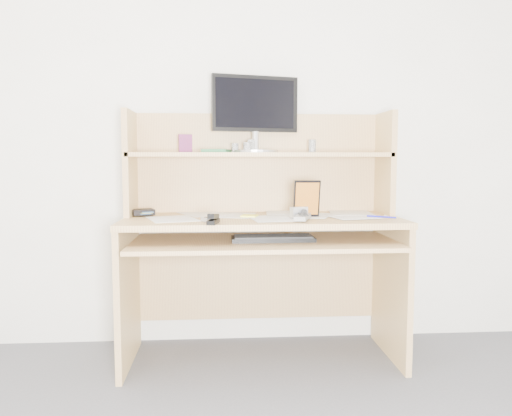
{
  "coord_description": "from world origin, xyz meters",
  "views": [
    {
      "loc": [
        -0.21,
        -1.05,
        1.03
      ],
      "look_at": [
        -0.03,
        1.43,
        0.8
      ],
      "focal_mm": 35.0,
      "sensor_mm": 36.0,
      "label": 1
    }
  ],
  "objects": [
    {
      "name": "chip_stack_a",
      "position": [
        -0.13,
        1.67,
        1.11
      ],
      "size": [
        0.05,
        0.05,
        0.05
      ],
      "primitive_type": "cylinder",
      "rotation": [
        0.0,
        0.0,
        0.41
      ],
      "color": "black",
      "rests_on": "desk"
    },
    {
      "name": "paper_clutter",
      "position": [
        0.0,
        1.48,
        0.75
      ],
      "size": [
        1.32,
        0.54,
        0.01
      ],
      "primitive_type": "cube",
      "color": "white",
      "rests_on": "desk"
    },
    {
      "name": "flip_phone",
      "position": [
        -0.27,
        1.29,
        0.77
      ],
      "size": [
        0.07,
        0.09,
        0.02
      ],
      "primitive_type": "cube",
      "rotation": [
        0.0,
        0.0,
        0.42
      ],
      "color": "#B2B2B4",
      "rests_on": "paper_clutter"
    },
    {
      "name": "stapler",
      "position": [
        -0.24,
        1.22,
        0.78
      ],
      "size": [
        0.06,
        0.14,
        0.04
      ],
      "primitive_type": "cube",
      "rotation": [
        0.0,
        0.0,
        -0.18
      ],
      "color": "black",
      "rests_on": "paper_clutter"
    },
    {
      "name": "digital_camera",
      "position": [
        0.18,
        1.4,
        0.78
      ],
      "size": [
        0.09,
        0.07,
        0.05
      ],
      "primitive_type": "cube",
      "rotation": [
        0.0,
        0.0,
        0.44
      ],
      "color": "#B1B1B3",
      "rests_on": "paper_clutter"
    },
    {
      "name": "shelf_book",
      "position": [
        -0.23,
        1.67,
        1.09
      ],
      "size": [
        0.16,
        0.2,
        0.02
      ],
      "primitive_type": "cube",
      "rotation": [
        0.0,
        0.0,
        -0.2
      ],
      "color": "#378A59",
      "rests_on": "desk"
    },
    {
      "name": "back_wall",
      "position": [
        0.0,
        1.8,
        1.25
      ],
      "size": [
        3.6,
        0.04,
        2.5
      ],
      "primitive_type": "cube",
      "color": "white",
      "rests_on": "floor"
    },
    {
      "name": "card_box",
      "position": [
        -0.4,
        1.65,
        1.13
      ],
      "size": [
        0.07,
        0.04,
        0.1
      ],
      "primitive_type": "cube",
      "rotation": [
        0.0,
        0.0,
        0.25
      ],
      "color": "maroon",
      "rests_on": "desk"
    },
    {
      "name": "chip_stack_b",
      "position": [
        -0.04,
        1.66,
        1.12
      ],
      "size": [
        0.06,
        0.06,
        0.07
      ],
      "primitive_type": "cylinder",
      "rotation": [
        0.0,
        0.0,
        -0.33
      ],
      "color": "white",
      "rests_on": "desk"
    },
    {
      "name": "sticky_note_pad",
      "position": [
        -0.06,
        1.49,
        0.76
      ],
      "size": [
        0.1,
        0.1,
        0.01
      ],
      "primitive_type": "cube",
      "rotation": [
        0.0,
        0.0,
        -0.28
      ],
      "color": "#FFE843",
      "rests_on": "desk"
    },
    {
      "name": "blue_pen",
      "position": [
        0.59,
        1.37,
        0.76
      ],
      "size": [
        0.12,
        0.1,
        0.01
      ],
      "primitive_type": "cylinder",
      "rotation": [
        1.57,
        0.0,
        0.92
      ],
      "color": "#1918B8",
      "rests_on": "paper_clutter"
    },
    {
      "name": "desk",
      "position": [
        0.0,
        1.56,
        0.69
      ],
      "size": [
        1.4,
        0.7,
        1.3
      ],
      "color": "tan",
      "rests_on": "floor"
    },
    {
      "name": "monitor",
      "position": [
        -0.02,
        1.69,
        1.3
      ],
      "size": [
        0.48,
        0.24,
        0.42
      ],
      "rotation": [
        0.0,
        0.0,
        0.23
      ],
      "color": "silver",
      "rests_on": "desk"
    },
    {
      "name": "chip_stack_c",
      "position": [
        -0.07,
        1.63,
        1.11
      ],
      "size": [
        0.06,
        0.06,
        0.06
      ],
      "primitive_type": "cylinder",
      "rotation": [
        0.0,
        0.0,
        0.31
      ],
      "color": "black",
      "rests_on": "desk"
    },
    {
      "name": "tv_remote",
      "position": [
        0.19,
        1.34,
        0.77
      ],
      "size": [
        0.12,
        0.21,
        0.02
      ],
      "primitive_type": "cube",
      "rotation": [
        0.0,
        0.0,
        -0.31
      ],
      "color": "gray",
      "rests_on": "paper_clutter"
    },
    {
      "name": "game_case",
      "position": [
        0.22,
        1.42,
        0.85
      ],
      "size": [
        0.13,
        0.02,
        0.19
      ],
      "primitive_type": "cube",
      "rotation": [
        0.0,
        0.0,
        0.03
      ],
      "color": "black",
      "rests_on": "paper_clutter"
    },
    {
      "name": "chip_stack_d",
      "position": [
        0.29,
        1.66,
        1.12
      ],
      "size": [
        0.04,
        0.04,
        0.07
      ],
      "primitive_type": "cylinder",
      "rotation": [
        0.0,
        0.0,
        0.09
      ],
      "color": "white",
      "rests_on": "desk"
    },
    {
      "name": "wallet",
      "position": [
        -0.62,
        1.59,
        0.77
      ],
      "size": [
        0.14,
        0.13,
        0.03
      ],
      "primitive_type": "cube",
      "rotation": [
        0.0,
        0.0,
        0.36
      ],
      "color": "black",
      "rests_on": "paper_clutter"
    },
    {
      "name": "keyboard",
      "position": [
        0.04,
        1.34,
        0.66
      ],
      "size": [
        0.4,
        0.15,
        0.03
      ],
      "rotation": [
        0.0,
        0.0,
        0.01
      ],
      "color": "black",
      "rests_on": "desk"
    }
  ]
}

